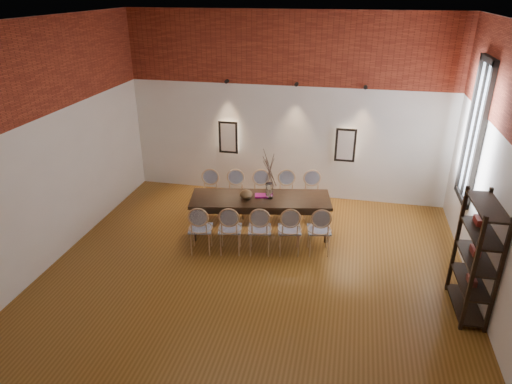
% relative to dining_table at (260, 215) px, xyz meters
% --- Properties ---
extents(floor, '(7.00, 7.00, 0.02)m').
position_rel_dining_table_xyz_m(floor, '(0.18, -1.59, -0.39)').
color(floor, brown).
rests_on(floor, ground).
extents(ceiling, '(7.00, 7.00, 0.02)m').
position_rel_dining_table_xyz_m(ceiling, '(0.18, -1.59, 3.63)').
color(ceiling, silver).
rests_on(ceiling, ground).
extents(wall_back, '(7.00, 0.10, 4.00)m').
position_rel_dining_table_xyz_m(wall_back, '(0.18, 1.96, 1.62)').
color(wall_back, silver).
rests_on(wall_back, ground).
extents(wall_front, '(7.00, 0.10, 4.00)m').
position_rel_dining_table_xyz_m(wall_front, '(0.18, -5.14, 1.62)').
color(wall_front, silver).
rests_on(wall_front, ground).
extents(wall_left, '(0.10, 7.00, 4.00)m').
position_rel_dining_table_xyz_m(wall_left, '(-3.37, -1.59, 1.62)').
color(wall_left, silver).
rests_on(wall_left, ground).
extents(brick_band_back, '(7.00, 0.02, 1.50)m').
position_rel_dining_table_xyz_m(brick_band_back, '(0.18, 1.89, 2.88)').
color(brick_band_back, maroon).
rests_on(brick_band_back, ground).
extents(brick_band_front, '(7.00, 0.02, 1.50)m').
position_rel_dining_table_xyz_m(brick_band_front, '(0.18, -5.07, 2.88)').
color(brick_band_front, maroon).
rests_on(brick_band_front, ground).
extents(brick_band_left, '(0.02, 7.00, 1.50)m').
position_rel_dining_table_xyz_m(brick_band_left, '(-3.30, -1.59, 2.88)').
color(brick_band_left, maroon).
rests_on(brick_band_left, ground).
extents(niche_left, '(0.36, 0.06, 0.66)m').
position_rel_dining_table_xyz_m(niche_left, '(-1.12, 1.86, 0.93)').
color(niche_left, '#FFEAC6').
rests_on(niche_left, wall_back).
extents(niche_right, '(0.36, 0.06, 0.66)m').
position_rel_dining_table_xyz_m(niche_right, '(1.48, 1.86, 0.93)').
color(niche_right, '#FFEAC6').
rests_on(niche_right, wall_back).
extents(spot_fixture_left, '(0.08, 0.10, 0.08)m').
position_rel_dining_table_xyz_m(spot_fixture_left, '(-1.12, 1.83, 2.17)').
color(spot_fixture_left, black).
rests_on(spot_fixture_left, wall_back).
extents(spot_fixture_mid, '(0.08, 0.10, 0.08)m').
position_rel_dining_table_xyz_m(spot_fixture_mid, '(0.38, 1.83, 2.17)').
color(spot_fixture_mid, black).
rests_on(spot_fixture_mid, wall_back).
extents(spot_fixture_right, '(0.08, 0.10, 0.08)m').
position_rel_dining_table_xyz_m(spot_fixture_right, '(1.78, 1.83, 2.17)').
color(spot_fixture_right, black).
rests_on(spot_fixture_right, wall_back).
extents(window_glass, '(0.02, 0.78, 2.38)m').
position_rel_dining_table_xyz_m(window_glass, '(3.64, 0.41, 1.77)').
color(window_glass, silver).
rests_on(window_glass, wall_right).
extents(window_frame, '(0.08, 0.90, 2.50)m').
position_rel_dining_table_xyz_m(window_frame, '(3.62, 0.41, 1.77)').
color(window_frame, black).
rests_on(window_frame, wall_right).
extents(window_mullion, '(0.06, 0.06, 2.40)m').
position_rel_dining_table_xyz_m(window_mullion, '(3.62, 0.41, 1.77)').
color(window_mullion, black).
rests_on(window_mullion, wall_right).
extents(dining_table, '(2.76, 1.32, 0.75)m').
position_rel_dining_table_xyz_m(dining_table, '(0.00, 0.00, 0.00)').
color(dining_table, '#2F1E12').
rests_on(dining_table, floor).
extents(chair_near_a, '(0.51, 0.51, 0.94)m').
position_rel_dining_table_xyz_m(chair_near_a, '(-0.91, -0.89, 0.09)').
color(chair_near_a, tan).
rests_on(chair_near_a, floor).
extents(chair_near_b, '(0.51, 0.51, 0.94)m').
position_rel_dining_table_xyz_m(chair_near_b, '(-0.39, -0.79, 0.09)').
color(chair_near_b, tan).
rests_on(chair_near_b, floor).
extents(chair_near_c, '(0.51, 0.51, 0.94)m').
position_rel_dining_table_xyz_m(chair_near_c, '(0.13, -0.69, 0.09)').
color(chair_near_c, tan).
rests_on(chair_near_c, floor).
extents(chair_near_d, '(0.51, 0.51, 0.94)m').
position_rel_dining_table_xyz_m(chair_near_d, '(0.65, -0.59, 0.09)').
color(chair_near_d, tan).
rests_on(chair_near_d, floor).
extents(chair_near_e, '(0.51, 0.51, 0.94)m').
position_rel_dining_table_xyz_m(chair_near_e, '(1.17, -0.50, 0.09)').
color(chair_near_e, tan).
rests_on(chair_near_e, floor).
extents(chair_far_a, '(0.51, 0.51, 0.94)m').
position_rel_dining_table_xyz_m(chair_far_a, '(-1.17, 0.50, 0.09)').
color(chair_far_a, tan).
rests_on(chair_far_a, floor).
extents(chair_far_b, '(0.51, 0.51, 0.94)m').
position_rel_dining_table_xyz_m(chair_far_b, '(-0.65, 0.59, 0.09)').
color(chair_far_b, tan).
rests_on(chair_far_b, floor).
extents(chair_far_c, '(0.51, 0.51, 0.94)m').
position_rel_dining_table_xyz_m(chair_far_c, '(-0.13, 0.69, 0.09)').
color(chair_far_c, tan).
rests_on(chair_far_c, floor).
extents(chair_far_d, '(0.51, 0.51, 0.94)m').
position_rel_dining_table_xyz_m(chair_far_d, '(0.39, 0.79, 0.09)').
color(chair_far_d, tan).
rests_on(chair_far_d, floor).
extents(chair_far_e, '(0.51, 0.51, 0.94)m').
position_rel_dining_table_xyz_m(chair_far_e, '(0.91, 0.89, 0.09)').
color(chair_far_e, tan).
rests_on(chair_far_e, floor).
extents(vase, '(0.14, 0.14, 0.30)m').
position_rel_dining_table_xyz_m(vase, '(0.17, 0.03, 0.53)').
color(vase, silver).
rests_on(vase, dining_table).
extents(dried_branches, '(0.50, 0.50, 0.70)m').
position_rel_dining_table_xyz_m(dried_branches, '(0.17, 0.03, 0.98)').
color(dried_branches, '#48362C').
rests_on(dried_branches, vase).
extents(bowl, '(0.24, 0.24, 0.18)m').
position_rel_dining_table_xyz_m(bowl, '(-0.26, -0.10, 0.46)').
color(bowl, brown).
rests_on(bowl, dining_table).
extents(book, '(0.29, 0.23, 0.03)m').
position_rel_dining_table_xyz_m(book, '(0.01, 0.07, 0.39)').
color(book, '#94116D').
rests_on(book, dining_table).
extents(shelving_rack, '(0.42, 1.01, 1.80)m').
position_rel_dining_table_xyz_m(shelving_rack, '(3.46, -1.63, 0.53)').
color(shelving_rack, black).
rests_on(shelving_rack, floor).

